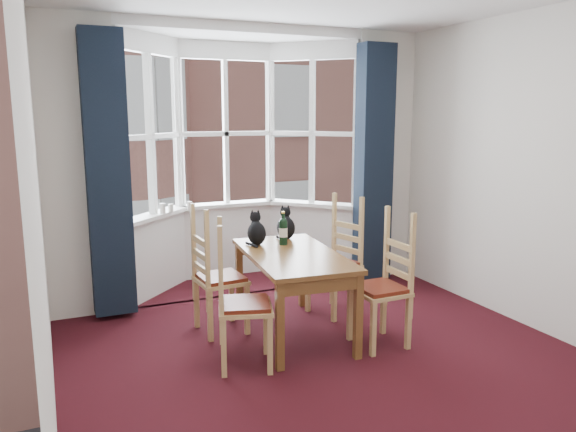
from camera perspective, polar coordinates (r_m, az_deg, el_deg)
floor at (r=4.27m, az=6.84°, el=-16.39°), size 4.50×4.50×0.00m
wall_left at (r=3.30m, az=-24.02°, el=0.42°), size 0.00×4.50×4.50m
wall_right at (r=5.16m, az=26.77°, el=3.56°), size 0.00×4.50×4.50m
wall_back_pier_left at (r=5.54m, az=-20.42°, el=4.44°), size 0.70×0.12×2.80m
wall_back_pier_right at (r=6.61m, az=9.58°, el=5.85°), size 0.70×0.12×2.80m
bay_window at (r=6.35m, az=-5.63°, el=5.76°), size 2.76×0.94×2.80m
curtain_left at (r=5.39m, az=-17.82°, el=3.91°), size 0.38×0.22×2.60m
curtain_right at (r=6.34m, az=8.71°, el=5.23°), size 0.38×0.22×2.60m
dining_table at (r=4.86m, az=0.48°, el=-4.81°), size 0.87×1.45×0.73m
chair_left_near at (r=4.32m, az=-5.59°, el=-9.20°), size 0.50×0.52×0.92m
chair_left_far at (r=4.97m, az=-7.84°, el=-6.57°), size 0.43×0.45×0.92m
chair_right_near at (r=4.79m, az=10.19°, el=-7.31°), size 0.41×0.43×0.92m
chair_right_far at (r=5.49m, az=5.35°, el=-4.85°), size 0.50×0.52×0.92m
cat_left at (r=5.14m, az=-3.22°, el=-1.55°), size 0.20×0.26×0.32m
cat_right at (r=5.36m, az=-0.22°, el=-0.99°), size 0.23×0.27×0.32m
wine_bottle at (r=5.10m, az=-0.49°, el=-1.45°), size 0.08×0.08×0.31m
candle_tall at (r=6.05m, az=-12.62°, el=0.76°), size 0.06×0.06×0.11m
candle_short at (r=6.10m, az=-11.81°, el=0.79°), size 0.06×0.06×0.09m
candle_extra at (r=6.16m, az=-9.98°, el=1.00°), size 0.05×0.05×0.10m
street at (r=36.44m, az=-20.05°, el=-2.62°), size 80.00×80.00×0.00m
tenement_building at (r=17.38m, az=-17.44°, el=9.03°), size 18.40×7.80×15.20m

